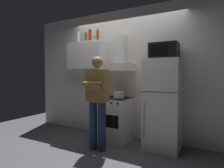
{
  "coord_description": "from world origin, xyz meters",
  "views": [
    {
      "loc": [
        1.72,
        -3.13,
        1.32
      ],
      "look_at": [
        0.0,
        0.0,
        1.15
      ],
      "focal_mm": 30.52,
      "sensor_mm": 36.0,
      "label": 1
    }
  ],
  "objects_px": {
    "bottle_beer_brown": "(98,36)",
    "bottle_olive_oil": "(86,38)",
    "refrigerator": "(163,104)",
    "bottle_soda_red": "(90,36)",
    "stove_oven": "(116,119)",
    "bottle_spice_jar": "(95,39)",
    "microwave": "(164,51)",
    "bottle_vodka_clear": "(78,37)",
    "cooking_pot": "(119,95)",
    "range_hood": "(119,61)",
    "person_standing": "(97,99)",
    "upper_cabinet": "(87,56)"
  },
  "relations": [
    {
      "from": "bottle_beer_brown",
      "to": "bottle_olive_oil",
      "type": "distance_m",
      "value": 0.3
    },
    {
      "from": "refrigerator",
      "to": "bottle_soda_red",
      "type": "distance_m",
      "value": 2.15
    },
    {
      "from": "stove_oven",
      "to": "bottle_spice_jar",
      "type": "relative_size",
      "value": 6.62
    },
    {
      "from": "bottle_spice_jar",
      "to": "bottle_beer_brown",
      "type": "bearing_deg",
      "value": -7.02
    },
    {
      "from": "microwave",
      "to": "bottle_vodka_clear",
      "type": "distance_m",
      "value": 2.05
    },
    {
      "from": "cooking_pot",
      "to": "bottle_beer_brown",
      "type": "xyz_separation_m",
      "value": [
        -0.65,
        0.26,
        1.24
      ]
    },
    {
      "from": "range_hood",
      "to": "bottle_soda_red",
      "type": "distance_m",
      "value": 0.91
    },
    {
      "from": "range_hood",
      "to": "person_standing",
      "type": "xyz_separation_m",
      "value": [
        -0.05,
        -0.73,
        -0.7
      ]
    },
    {
      "from": "bottle_soda_red",
      "to": "cooking_pot",
      "type": "bearing_deg",
      "value": -14.63
    },
    {
      "from": "microwave",
      "to": "bottle_soda_red",
      "type": "bearing_deg",
      "value": 177.33
    },
    {
      "from": "range_hood",
      "to": "cooking_pot",
      "type": "bearing_deg",
      "value": -62.12
    },
    {
      "from": "upper_cabinet",
      "to": "bottle_olive_oil",
      "type": "height_order",
      "value": "bottle_olive_oil"
    },
    {
      "from": "upper_cabinet",
      "to": "microwave",
      "type": "xyz_separation_m",
      "value": [
        1.75,
        -0.11,
        -0.01
      ]
    },
    {
      "from": "bottle_beer_brown",
      "to": "bottle_olive_oil",
      "type": "bearing_deg",
      "value": -173.62
    },
    {
      "from": "person_standing",
      "to": "cooking_pot",
      "type": "distance_m",
      "value": 0.52
    },
    {
      "from": "upper_cabinet",
      "to": "bottle_beer_brown",
      "type": "height_order",
      "value": "bottle_beer_brown"
    },
    {
      "from": "range_hood",
      "to": "bottle_olive_oil",
      "type": "distance_m",
      "value": 0.99
    },
    {
      "from": "bottle_vodka_clear",
      "to": "bottle_olive_oil",
      "type": "bearing_deg",
      "value": -6.28
    },
    {
      "from": "refrigerator",
      "to": "bottle_beer_brown",
      "type": "height_order",
      "value": "bottle_beer_brown"
    },
    {
      "from": "cooking_pot",
      "to": "bottle_soda_red",
      "type": "bearing_deg",
      "value": 165.37
    },
    {
      "from": "person_standing",
      "to": "bottle_vodka_clear",
      "type": "relative_size",
      "value": 5.63
    },
    {
      "from": "bottle_beer_brown",
      "to": "bottle_olive_oil",
      "type": "relative_size",
      "value": 1.19
    },
    {
      "from": "stove_oven",
      "to": "range_hood",
      "type": "distance_m",
      "value": 1.17
    },
    {
      "from": "person_standing",
      "to": "bottle_spice_jar",
      "type": "distance_m",
      "value": 1.53
    },
    {
      "from": "bottle_soda_red",
      "to": "bottle_vodka_clear",
      "type": "bearing_deg",
      "value": 173.31
    },
    {
      "from": "refrigerator",
      "to": "bottle_soda_red",
      "type": "bearing_deg",
      "value": 176.69
    },
    {
      "from": "microwave",
      "to": "bottle_soda_red",
      "type": "xyz_separation_m",
      "value": [
        -1.64,
        0.08,
        0.44
      ]
    },
    {
      "from": "microwave",
      "to": "bottle_soda_red",
      "type": "height_order",
      "value": "bottle_soda_red"
    },
    {
      "from": "cooking_pot",
      "to": "upper_cabinet",
      "type": "bearing_deg",
      "value": 165.27
    },
    {
      "from": "bottle_soda_red",
      "to": "bottle_beer_brown",
      "type": "relative_size",
      "value": 1.04
    },
    {
      "from": "bottle_soda_red",
      "to": "bottle_spice_jar",
      "type": "bearing_deg",
      "value": 35.33
    },
    {
      "from": "upper_cabinet",
      "to": "bottle_soda_red",
      "type": "xyz_separation_m",
      "value": [
        0.11,
        -0.03,
        0.43
      ]
    },
    {
      "from": "upper_cabinet",
      "to": "refrigerator",
      "type": "xyz_separation_m",
      "value": [
        1.75,
        -0.12,
        -0.95
      ]
    },
    {
      "from": "stove_oven",
      "to": "cooking_pot",
      "type": "bearing_deg",
      "value": -42.49
    },
    {
      "from": "bottle_beer_brown",
      "to": "bottle_soda_red",
      "type": "bearing_deg",
      "value": -163.61
    },
    {
      "from": "bottle_beer_brown",
      "to": "upper_cabinet",
      "type": "bearing_deg",
      "value": -175.87
    },
    {
      "from": "bottle_beer_brown",
      "to": "bottle_vodka_clear",
      "type": "bearing_deg",
      "value": -179.14
    },
    {
      "from": "person_standing",
      "to": "bottle_soda_red",
      "type": "bearing_deg",
      "value": 132.5
    },
    {
      "from": "bottle_soda_red",
      "to": "bottle_beer_brown",
      "type": "height_order",
      "value": "bottle_soda_red"
    },
    {
      "from": "bottle_vodka_clear",
      "to": "bottle_spice_jar",
      "type": "xyz_separation_m",
      "value": [
        0.44,
        0.02,
        -0.08
      ]
    },
    {
      "from": "refrigerator",
      "to": "microwave",
      "type": "height_order",
      "value": "microwave"
    },
    {
      "from": "refrigerator",
      "to": "bottle_vodka_clear",
      "type": "relative_size",
      "value": 5.5
    },
    {
      "from": "microwave",
      "to": "person_standing",
      "type": "relative_size",
      "value": 0.29
    },
    {
      "from": "stove_oven",
      "to": "bottle_olive_oil",
      "type": "xyz_separation_m",
      "value": [
        -0.82,
        0.11,
        1.72
      ]
    },
    {
      "from": "person_standing",
      "to": "refrigerator",
      "type": "bearing_deg",
      "value": 31.23
    },
    {
      "from": "upper_cabinet",
      "to": "microwave",
      "type": "relative_size",
      "value": 1.88
    },
    {
      "from": "microwave",
      "to": "bottle_spice_jar",
      "type": "bearing_deg",
      "value": 174.99
    },
    {
      "from": "refrigerator",
      "to": "bottle_olive_oil",
      "type": "height_order",
      "value": "bottle_olive_oil"
    },
    {
      "from": "upper_cabinet",
      "to": "refrigerator",
      "type": "bearing_deg",
      "value": -4.07
    },
    {
      "from": "stove_oven",
      "to": "bottle_soda_red",
      "type": "relative_size",
      "value": 3.19
    }
  ]
}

